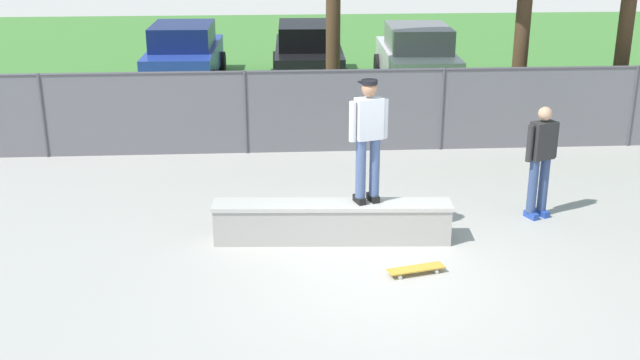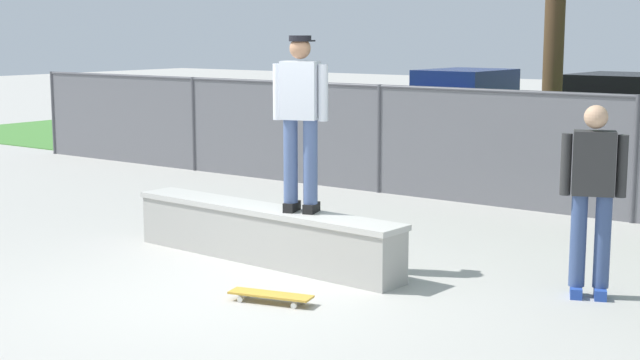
{
  "view_description": "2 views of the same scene",
  "coord_description": "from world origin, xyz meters",
  "px_view_note": "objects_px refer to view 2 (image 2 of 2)",
  "views": [
    {
      "loc": [
        -1.48,
        -9.5,
        4.81
      ],
      "look_at": [
        -0.77,
        1.41,
        0.93
      ],
      "focal_mm": 44.22,
      "sensor_mm": 36.0,
      "label": 1
    },
    {
      "loc": [
        5.75,
        -6.34,
        2.49
      ],
      "look_at": [
        -0.09,
        1.64,
        0.91
      ],
      "focal_mm": 52.25,
      "sensor_mm": 36.0,
      "label": 2
    }
  ],
  "objects_px": {
    "concrete_ledge": "(264,234)",
    "car_black": "(619,115)",
    "skateboard": "(271,295)",
    "car_blue": "(467,106)",
    "bystander": "(593,192)",
    "skateboarder": "(300,114)"
  },
  "relations": [
    {
      "from": "car_black",
      "to": "bystander",
      "type": "bearing_deg",
      "value": -72.73
    },
    {
      "from": "skateboard",
      "to": "bystander",
      "type": "distance_m",
      "value": 3.15
    },
    {
      "from": "skateboarder",
      "to": "car_blue",
      "type": "distance_m",
      "value": 11.66
    },
    {
      "from": "skateboarder",
      "to": "skateboard",
      "type": "distance_m",
      "value": 2.03
    },
    {
      "from": "skateboard",
      "to": "car_black",
      "type": "distance_m",
      "value": 12.16
    },
    {
      "from": "skateboard",
      "to": "car_blue",
      "type": "distance_m",
      "value": 12.94
    },
    {
      "from": "skateboard",
      "to": "bystander",
      "type": "xyz_separation_m",
      "value": [
        2.3,
        1.94,
        0.94
      ]
    },
    {
      "from": "skateboard",
      "to": "car_blue",
      "type": "bearing_deg",
      "value": 109.39
    },
    {
      "from": "skateboard",
      "to": "car_black",
      "type": "height_order",
      "value": "car_black"
    },
    {
      "from": "car_blue",
      "to": "car_black",
      "type": "relative_size",
      "value": 1.0
    },
    {
      "from": "skateboarder",
      "to": "car_black",
      "type": "bearing_deg",
      "value": 91.66
    },
    {
      "from": "concrete_ledge",
      "to": "car_black",
      "type": "relative_size",
      "value": 0.84
    },
    {
      "from": "skateboard",
      "to": "car_blue",
      "type": "height_order",
      "value": "car_blue"
    },
    {
      "from": "bystander",
      "to": "skateboarder",
      "type": "bearing_deg",
      "value": -164.93
    },
    {
      "from": "skateboarder",
      "to": "bystander",
      "type": "xyz_separation_m",
      "value": [
        2.84,
        0.77,
        -0.63
      ]
    },
    {
      "from": "skateboard",
      "to": "bystander",
      "type": "bearing_deg",
      "value": 40.13
    },
    {
      "from": "concrete_ledge",
      "to": "car_blue",
      "type": "xyz_separation_m",
      "value": [
        -3.23,
        11.01,
        0.53
      ]
    },
    {
      "from": "concrete_ledge",
      "to": "bystander",
      "type": "distance_m",
      "value": 3.51
    },
    {
      "from": "skateboard",
      "to": "bystander",
      "type": "relative_size",
      "value": 0.45
    },
    {
      "from": "bystander",
      "to": "car_black",
      "type": "bearing_deg",
      "value": 107.27
    },
    {
      "from": "car_blue",
      "to": "skateboard",
      "type": "bearing_deg",
      "value": -70.61
    },
    {
      "from": "car_blue",
      "to": "skateboarder",
      "type": "bearing_deg",
      "value": -71.22
    }
  ]
}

